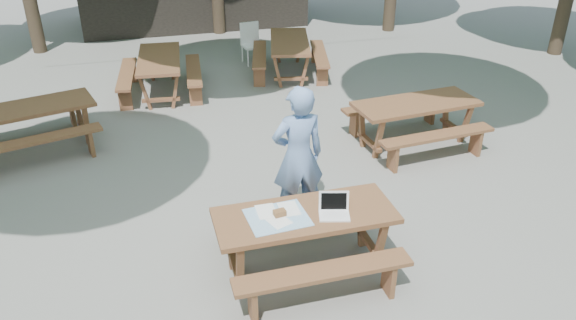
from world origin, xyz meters
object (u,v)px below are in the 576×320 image
(picnic_table_nw, at_px, (31,128))
(woman, at_px, (298,156))
(plastic_chair, at_px, (253,52))
(main_picnic_table, at_px, (305,240))

(picnic_table_nw, height_order, woman, woman)
(woman, distance_m, plastic_chair, 6.44)
(main_picnic_table, distance_m, plastic_chair, 7.42)
(picnic_table_nw, bearing_deg, main_picnic_table, -65.57)
(main_picnic_table, bearing_deg, woman, 77.94)
(plastic_chair, bearing_deg, main_picnic_table, -105.60)
(woman, bearing_deg, main_picnic_table, 75.29)
(picnic_table_nw, height_order, plastic_chair, plastic_chair)
(plastic_chair, bearing_deg, woman, -104.94)
(main_picnic_table, relative_size, woman, 1.08)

